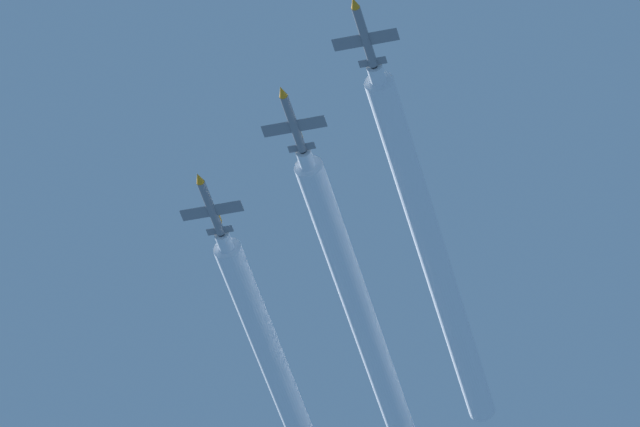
# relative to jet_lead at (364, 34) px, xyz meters

# --- Properties ---
(jet_lead) EXTENTS (7.78, 11.33, 2.72)m
(jet_lead) POSITION_rel_jet_lead_xyz_m (0.00, 0.00, 0.00)
(jet_lead) COLOR slate
(jet_second_echelon) EXTENTS (7.78, 11.33, 2.72)m
(jet_second_echelon) POSITION_rel_jet_lead_xyz_m (11.15, -10.18, -1.60)
(jet_second_echelon) COLOR slate
(jet_third_echelon) EXTENTS (7.78, 11.33, 2.72)m
(jet_third_echelon) POSITION_rel_jet_lead_xyz_m (24.22, -20.54, -2.97)
(jet_third_echelon) COLOR slate
(smoke_trail_lead) EXTENTS (3.63, 66.14, 3.63)m
(smoke_trail_lead) POSITION_rel_jet_lead_xyz_m (-0.00, -38.25, -0.03)
(smoke_trail_lead) COLOR white
(smoke_trail_second_echelon) EXTENTS (3.63, 67.92, 3.63)m
(smoke_trail_second_echelon) POSITION_rel_jet_lead_xyz_m (11.15, -49.32, -1.63)
(smoke_trail_second_echelon) COLOR white
(smoke_trail_third_echelon) EXTENTS (3.63, 68.18, 3.63)m
(smoke_trail_third_echelon) POSITION_rel_jet_lead_xyz_m (24.22, -59.81, -3.00)
(smoke_trail_third_echelon) COLOR white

